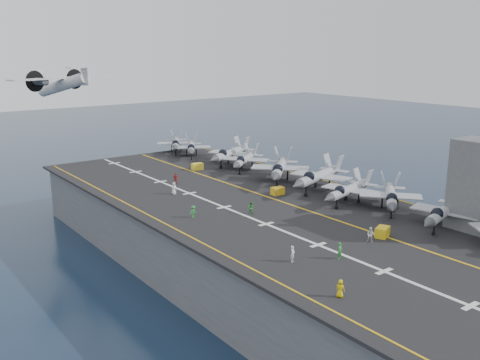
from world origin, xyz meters
TOP-DOWN VIEW (x-y plane):
  - ground at (0.00, 0.00)m, footprint 500.00×500.00m
  - hull at (0.00, 0.00)m, footprint 36.00×90.00m
  - flight_deck at (0.00, 0.00)m, footprint 38.00×92.00m
  - foul_line at (3.00, 0.00)m, footprint 0.35×90.00m
  - landing_centerline at (-6.00, 0.00)m, footprint 0.50×90.00m
  - deck_edge_port at (-17.00, 0.00)m, footprint 0.25×90.00m
  - deck_edge_stbd at (18.50, 0.00)m, footprint 0.25×90.00m
  - fighter_jet_1 at (12.12, -25.35)m, footprint 15.37×12.22m
  - fighter_jet_2 at (12.77, -16.13)m, footprint 16.25×15.68m
  - fighter_jet_3 at (10.60, -9.85)m, footprint 15.16×12.01m
  - fighter_jet_4 at (12.38, -1.54)m, footprint 17.76×14.45m
  - fighter_jet_5 at (11.20, 7.06)m, footprint 18.42×18.14m
  - fighter_jet_6 at (11.88, 18.26)m, footprint 15.99×15.06m
  - fighter_jet_7 at (12.70, 24.31)m, footprint 17.56×15.36m
  - fighter_jet_8 at (10.67, 36.33)m, footprint 14.22×15.62m
  - tow_cart_a at (2.67, -22.78)m, footprint 2.52×2.10m
  - tow_cart_b at (5.27, 0.71)m, footprint 2.17×1.52m
  - tow_cart_c at (4.70, 24.42)m, footprint 2.39×1.78m
  - crew_0 at (-14.38, -31.36)m, footprint 1.14×1.29m
  - crew_1 at (-12.09, -22.05)m, footprint 1.38×1.25m
  - crew_2 at (-4.67, -4.91)m, footprint 1.14×1.30m
  - crew_3 at (-12.44, -1.53)m, footprint 1.15×0.85m
  - crew_4 at (-4.37, 17.29)m, footprint 1.31×1.18m
  - crew_5 at (-8.29, 11.08)m, footprint 1.36×1.03m
  - crew_6 at (-7.19, -24.63)m, footprint 1.35×1.08m
  - crew_7 at (-0.19, -23.23)m, footprint 1.28×1.43m
  - transport_plane at (-10.69, 54.09)m, footprint 28.84×23.62m
  - fighter_jet_9 at (10.67, 43.00)m, footprint 14.22×15.62m

SIDE VIEW (x-z plane):
  - ground at x=0.00m, z-range 0.00..0.00m
  - hull at x=0.00m, z-range 0.00..10.00m
  - flight_deck at x=0.00m, z-range 10.00..10.40m
  - foul_line at x=3.00m, z-range 10.41..10.43m
  - landing_centerline at x=-6.00m, z-range 10.41..10.43m
  - deck_edge_port at x=-17.00m, z-range 10.41..10.43m
  - deck_edge_stbd at x=18.50m, z-range 10.41..10.43m
  - tow_cart_b at x=5.27m, z-range 10.40..11.63m
  - tow_cart_a at x=2.67m, z-range 10.40..11.69m
  - tow_cart_c at x=4.70m, z-range 10.40..11.70m
  - crew_3 at x=-12.44m, z-range 10.40..12.17m
  - crew_0 at x=-14.38m, z-range 10.40..12.20m
  - crew_4 at x=-4.37m, z-range 10.40..12.22m
  - crew_2 at x=-4.67m, z-range 10.40..12.22m
  - crew_1 at x=-12.09m, z-range 10.40..12.32m
  - crew_6 at x=-7.19m, z-range 10.40..12.36m
  - crew_7 at x=-0.19m, z-range 10.40..12.40m
  - crew_5 at x=-8.29m, z-range 10.40..12.45m
  - fighter_jet_8 at x=10.67m, z-range 10.40..14.91m
  - fighter_jet_9 at x=10.67m, z-range 10.40..14.91m
  - fighter_jet_6 at x=11.88m, z-range 10.40..15.02m
  - fighter_jet_3 at x=10.60m, z-range 10.40..15.03m
  - fighter_jet_1 at x=12.12m, z-range 10.40..15.08m
  - fighter_jet_2 at x=12.77m, z-range 10.40..15.12m
  - fighter_jet_7 at x=12.70m, z-range 10.40..15.51m
  - fighter_jet_4 at x=12.38m, z-range 10.40..15.73m
  - fighter_jet_5 at x=11.20m, z-range 10.40..15.79m
  - transport_plane at x=-10.69m, z-range 23.19..29.08m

